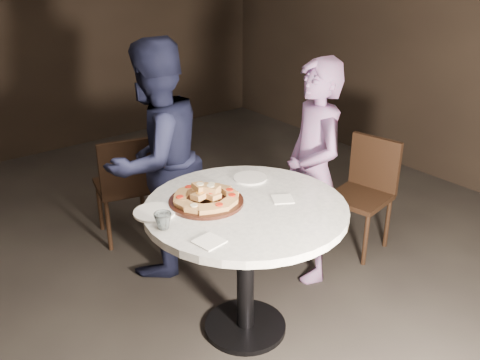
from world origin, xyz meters
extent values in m
plane|color=black|center=(0.00, 0.00, 0.00)|extent=(7.00, 7.00, 0.00)
cylinder|color=black|center=(0.13, -0.13, 0.02)|extent=(0.53, 0.53, 0.03)
cylinder|color=black|center=(0.13, -0.13, 0.41)|extent=(0.11, 0.11, 0.76)
cylinder|color=silver|center=(0.13, -0.13, 0.80)|extent=(1.21, 1.21, 0.04)
cylinder|color=black|center=(-0.02, 0.02, 0.83)|extent=(0.45, 0.45, 0.02)
cube|color=#B37D45|center=(0.12, -0.01, 0.85)|extent=(0.07, 0.09, 0.04)
cylinder|color=red|center=(0.12, -0.01, 0.87)|extent=(0.04, 0.04, 0.01)
cube|color=#B37D45|center=(0.12, 0.06, 0.85)|extent=(0.10, 0.11, 0.04)
cube|color=#B37D45|center=(0.08, 0.11, 0.85)|extent=(0.11, 0.11, 0.04)
cylinder|color=beige|center=(0.08, 0.11, 0.87)|extent=(0.06, 0.06, 0.01)
cube|color=#B37D45|center=(0.03, 0.15, 0.85)|extent=(0.11, 0.10, 0.04)
cube|color=#B37D45|center=(-0.04, 0.16, 0.85)|extent=(0.09, 0.07, 0.04)
cylinder|color=red|center=(-0.04, 0.16, 0.87)|extent=(0.04, 0.04, 0.01)
cube|color=#B37D45|center=(-0.10, 0.13, 0.85)|extent=(0.11, 0.11, 0.04)
cube|color=#B37D45|center=(-0.14, 0.08, 0.85)|extent=(0.10, 0.11, 0.04)
cylinder|color=red|center=(-0.14, 0.08, 0.87)|extent=(0.06, 0.06, 0.01)
cube|color=#B37D45|center=(-0.16, 0.02, 0.85)|extent=(0.08, 0.09, 0.04)
cube|color=#B37D45|center=(-0.14, -0.05, 0.85)|extent=(0.10, 0.11, 0.04)
cylinder|color=beige|center=(-0.14, -0.05, 0.87)|extent=(0.05, 0.05, 0.01)
cube|color=#B37D45|center=(-0.10, -0.10, 0.85)|extent=(0.11, 0.10, 0.04)
cube|color=#B37D45|center=(-0.03, -0.12, 0.85)|extent=(0.10, 0.09, 0.04)
cylinder|color=red|center=(-0.03, -0.12, 0.87)|extent=(0.05, 0.05, 0.01)
cube|color=#B37D45|center=(0.03, -0.11, 0.85)|extent=(0.10, 0.09, 0.04)
cube|color=#B37D45|center=(0.09, -0.07, 0.85)|extent=(0.10, 0.11, 0.04)
cylinder|color=red|center=(0.09, -0.07, 0.87)|extent=(0.06, 0.06, 0.01)
cube|color=#B37D45|center=(0.03, 0.03, 0.88)|extent=(0.10, 0.09, 0.03)
cylinder|color=#2D6B1E|center=(0.03, 0.03, 0.90)|extent=(0.05, 0.05, 0.01)
cube|color=#B37D45|center=(-0.03, 0.06, 0.88)|extent=(0.11, 0.10, 0.03)
cylinder|color=beige|center=(-0.03, 0.06, 0.90)|extent=(0.05, 0.05, 0.01)
cube|color=#B37D45|center=(-0.06, 0.01, 0.88)|extent=(0.10, 0.08, 0.04)
cylinder|color=orange|center=(-0.06, 0.01, 0.90)|extent=(0.05, 0.05, 0.01)
cube|color=#B37D45|center=(-0.01, -0.02, 0.88)|extent=(0.07, 0.09, 0.03)
cylinder|color=red|center=(-0.01, -0.02, 0.90)|extent=(0.04, 0.04, 0.01)
cube|color=#B37D45|center=(0.03, 0.03, 0.88)|extent=(0.10, 0.09, 0.04)
cylinder|color=#2D6B1E|center=(0.03, 0.03, 0.90)|extent=(0.05, 0.05, 0.01)
cube|color=#B37D45|center=(-0.04, 0.05, 0.91)|extent=(0.07, 0.09, 0.04)
cylinder|color=beige|center=(-0.04, 0.05, 0.93)|extent=(0.04, 0.04, 0.01)
cube|color=#B37D45|center=(0.00, 0.00, 0.91)|extent=(0.10, 0.11, 0.04)
cylinder|color=beige|center=(0.00, 0.00, 0.93)|extent=(0.05, 0.05, 0.01)
cylinder|color=white|center=(-0.30, 0.09, 0.83)|extent=(0.27, 0.27, 0.01)
cylinder|color=white|center=(0.37, 0.12, 0.83)|extent=(0.24, 0.24, 0.01)
imported|color=silver|center=(-0.34, -0.08, 0.86)|extent=(0.09, 0.09, 0.08)
cube|color=white|center=(-0.24, -0.32, 0.82)|extent=(0.14, 0.14, 0.01)
cube|color=white|center=(0.33, -0.20, 0.82)|extent=(0.15, 0.15, 0.01)
cube|color=black|center=(0.11, 1.31, 0.42)|extent=(0.48, 0.48, 0.04)
cube|color=black|center=(0.06, 1.12, 0.63)|extent=(0.39, 0.13, 0.42)
cylinder|color=black|center=(0.31, 1.43, 0.21)|extent=(0.04, 0.04, 0.42)
cylinder|color=black|center=(-0.01, 1.51, 0.21)|extent=(0.04, 0.04, 0.42)
cylinder|color=black|center=(0.23, 1.10, 0.21)|extent=(0.04, 0.04, 0.42)
cylinder|color=black|center=(-0.10, 1.18, 0.21)|extent=(0.04, 0.04, 0.42)
cube|color=black|center=(1.36, 0.08, 0.41)|extent=(0.45, 0.45, 0.04)
cube|color=black|center=(1.55, 0.12, 0.62)|extent=(0.11, 0.38, 0.41)
cylinder|color=black|center=(1.16, 0.21, 0.21)|extent=(0.04, 0.04, 0.41)
cylinder|color=black|center=(1.23, -0.11, 0.21)|extent=(0.04, 0.04, 0.41)
cylinder|color=black|center=(1.49, 0.27, 0.21)|extent=(0.04, 0.04, 0.41)
cylinder|color=black|center=(1.55, -0.05, 0.21)|extent=(0.04, 0.04, 0.41)
imported|color=black|center=(0.11, 0.78, 0.79)|extent=(0.90, 0.77, 1.59)
imported|color=slate|center=(0.86, 0.08, 0.74)|extent=(0.53, 0.63, 1.49)
camera|label=1|loc=(-1.47, -2.11, 2.11)|focal=40.00mm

